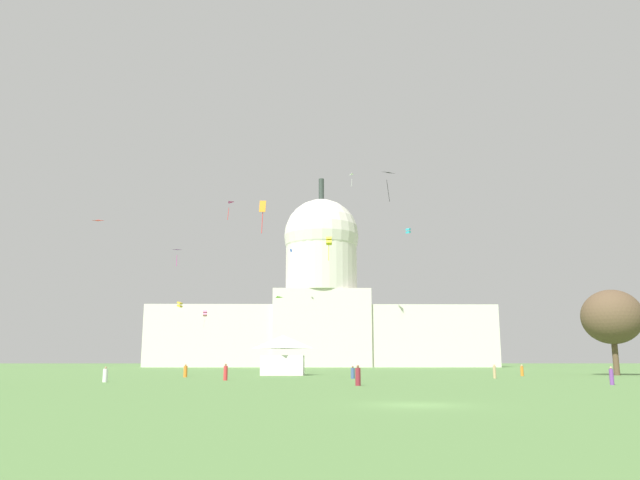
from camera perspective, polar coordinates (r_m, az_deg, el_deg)
ground_plane at (r=31.45m, az=8.93°, el=-14.88°), size 800.00×800.00×0.00m
capitol_building at (r=201.83m, az=0.13°, el=-6.27°), size 110.21×24.80×62.71m
event_tent at (r=91.58m, az=-3.45°, el=-10.62°), size 6.60×5.62×5.75m
tree_east_mid at (r=100.69m, az=25.44°, el=-6.47°), size 9.45×8.96×12.42m
person_maroon_mid_left at (r=54.28m, az=3.54°, el=-12.50°), size 0.64×0.64×1.75m
person_tan_near_tree_west at (r=78.37m, az=15.87°, el=-11.66°), size 0.49×0.49×1.72m
person_white_back_left at (r=66.39m, az=-19.29°, el=-11.75°), size 0.55×0.55×1.52m
person_orange_back_right at (r=82.52m, az=-12.36°, el=-11.81°), size 0.59×0.59×1.67m
person_purple_back_center at (r=61.54m, az=25.41°, el=-11.36°), size 0.44×0.44×1.60m
person_denim_near_tree_east at (r=74.53m, az=3.06°, el=-12.22°), size 0.58×0.58×1.48m
person_red_lawn_far_left at (r=69.12m, az=-8.75°, el=-12.07°), size 0.46×0.46×1.79m
person_orange_edge_west at (r=91.31m, az=18.22°, el=-11.45°), size 0.56×0.56×1.56m
kite_gold_low at (r=132.54m, az=-12.87°, el=-5.85°), size 1.22×1.18×1.26m
kite_red_mid at (r=78.23m, az=-20.13°, el=1.42°), size 1.15×0.94×0.30m
kite_yellow_low at (r=70.63m, az=0.83°, el=-0.12°), size 0.70×0.76×2.76m
kite_black_mid at (r=99.22m, az=6.17°, el=5.88°), size 1.93×1.42×4.67m
kite_magenta_mid at (r=90.00m, az=-8.52°, el=3.27°), size 1.19×1.24×2.59m
kite_violet_mid at (r=110.32m, az=-13.15°, el=-1.08°), size 1.45×0.63×2.76m
kite_pink_low at (r=156.88m, az=-10.61°, el=-6.70°), size 1.19×1.27×4.24m
kite_white_high at (r=170.52m, az=3.12°, el=5.93°), size 1.26×1.94×3.24m
kite_blue_mid at (r=182.27m, az=-2.70°, el=-0.97°), size 0.67×0.69×0.92m
kite_orange_mid at (r=66.49m, az=-5.35°, el=2.85°), size 0.74×0.29×3.65m
kite_lime_low at (r=132.91m, az=-4.00°, el=-5.37°), size 1.78×1.67×0.37m
kite_cyan_high at (r=161.48m, az=8.18°, el=0.85°), size 1.49×1.52×1.52m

